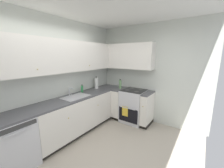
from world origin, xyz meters
The scene contains 16 objects.
ground_plane centered at (0.00, 0.00, -0.01)m, with size 4.12×2.91×0.02m, color #A89E8E.
wall_back centered at (0.00, 1.48, 1.34)m, with size 4.22×0.05×2.67m, color silver.
wall_right centered at (2.09, 0.00, 1.34)m, with size 0.05×3.01×2.67m, color silver.
dishwasher centered at (-0.88, 1.15, 0.44)m, with size 0.60×0.63×0.87m.
lower_cabinets_back centered at (0.45, 1.16, 0.44)m, with size 2.03×0.62×0.87m.
countertop_back centered at (0.44, 1.15, 0.89)m, with size 3.24×0.60×0.04m, color #4C4C51.
lower_cabinets_right centered at (1.76, 0.38, 0.44)m, with size 0.62×1.06×0.87m.
countertop_right centered at (1.76, 0.38, 0.89)m, with size 0.60×1.06×0.03m.
oven_range centered at (1.78, 0.29, 0.46)m, with size 0.68×0.62×1.05m.
upper_cabinets_back centered at (0.28, 1.29, 1.83)m, with size 2.92×0.34×0.69m.
upper_cabinets_right centered at (1.90, 0.65, 1.83)m, with size 0.32×1.61×0.69m.
sink centered at (0.44, 1.12, 0.86)m, with size 0.62×0.40×0.10m.
faucet centered at (0.45, 1.33, 1.03)m, with size 0.07×0.16×0.20m.
soap_bottle centered at (0.84, 1.33, 0.99)m, with size 0.06×0.06×0.20m.
paper_towel_roll centered at (1.38, 1.31, 1.06)m, with size 0.11×0.11×0.36m.
oil_bottle centered at (1.76, 0.73, 1.03)m, with size 0.07×0.07×0.27m.
Camera 1 is at (-1.56, -1.30, 1.83)m, focal length 21.93 mm.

